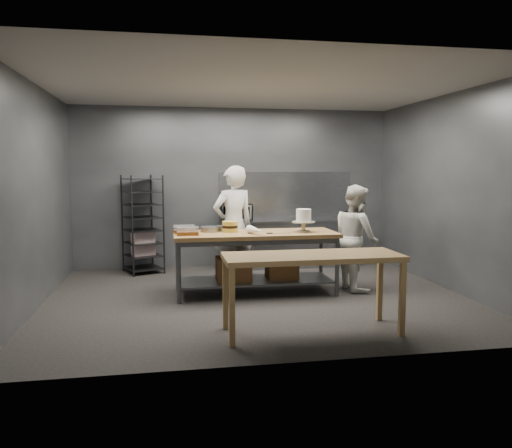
{
  "coord_description": "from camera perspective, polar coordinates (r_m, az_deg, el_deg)",
  "views": [
    {
      "loc": [
        -1.27,
        -6.98,
        1.85
      ],
      "look_at": [
        0.01,
        0.18,
        1.05
      ],
      "focal_mm": 35.0,
      "sensor_mm": 36.0,
      "label": 1
    }
  ],
  "objects": [
    {
      "name": "splashback_panel",
      "position": [
        9.74,
        3.39,
        3.31
      ],
      "size": [
        2.6,
        0.02,
        0.9
      ],
      "primitive_type": "cube",
      "color": "slate",
      "rests_on": "back_counter"
    },
    {
      "name": "work_table",
      "position": [
        7.42,
        -0.12,
        -3.63
      ],
      "size": [
        2.4,
        0.9,
        0.92
      ],
      "color": "olive",
      "rests_on": "ground"
    },
    {
      "name": "pastry_clamshells",
      "position": [
        7.27,
        -8.02,
        -0.69
      ],
      "size": [
        0.35,
        0.46,
        0.11
      ],
      "color": "#91521D",
      "rests_on": "work_table"
    },
    {
      "name": "frosted_cake_stand",
      "position": [
        7.44,
        5.46,
        0.71
      ],
      "size": [
        0.34,
        0.34,
        0.34
      ],
      "color": "#ACA289",
      "rests_on": "work_table"
    },
    {
      "name": "near_counter",
      "position": [
        5.65,
        6.45,
        -4.32
      ],
      "size": [
        2.0,
        0.7,
        0.9
      ],
      "color": "olive",
      "rests_on": "ground"
    },
    {
      "name": "chef_right",
      "position": [
        7.83,
        11.37,
        -1.49
      ],
      "size": [
        0.67,
        0.83,
        1.62
      ],
      "primitive_type": "imported",
      "rotation": [
        0.0,
        0.0,
        1.65
      ],
      "color": "silver",
      "rests_on": "ground"
    },
    {
      "name": "offset_spatula",
      "position": [
        7.24,
        2.24,
        -1.07
      ],
      "size": [
        0.36,
        0.02,
        0.02
      ],
      "color": "slate",
      "rests_on": "work_table"
    },
    {
      "name": "back_counter",
      "position": [
        9.54,
        3.78,
        -2.18
      ],
      "size": [
        2.6,
        0.6,
        0.9
      ],
      "color": "slate",
      "rests_on": "ground"
    },
    {
      "name": "speed_rack",
      "position": [
        9.14,
        -12.83,
        -0.13
      ],
      "size": [
        0.79,
        0.82,
        1.75
      ],
      "color": "black",
      "rests_on": "ground"
    },
    {
      "name": "layer_cake",
      "position": [
        7.43,
        -2.99,
        -0.3
      ],
      "size": [
        0.23,
        0.23,
        0.16
      ],
      "color": "gold",
      "rests_on": "work_table"
    },
    {
      "name": "ground",
      "position": [
        7.33,
        0.2,
        -8.34
      ],
      "size": [
        6.0,
        6.0,
        0.0
      ],
      "primitive_type": "plane",
      "color": "black",
      "rests_on": "ground"
    },
    {
      "name": "cake_pans",
      "position": [
        7.53,
        -5.78,
        -0.57
      ],
      "size": [
        0.9,
        0.37,
        0.07
      ],
      "color": "gray",
      "rests_on": "work_table"
    },
    {
      "name": "back_wall",
      "position": [
        9.57,
        -2.48,
        4.17
      ],
      "size": [
        6.0,
        0.04,
        3.0
      ],
      "primitive_type": "cube",
      "color": "#4C4F54",
      "rests_on": "ground"
    },
    {
      "name": "microwave",
      "position": [
        9.28,
        -2.2,
        1.32
      ],
      "size": [
        0.54,
        0.37,
        0.3
      ],
      "primitive_type": "imported",
      "color": "black",
      "rests_on": "back_counter"
    },
    {
      "name": "chef_behind",
      "position": [
        7.96,
        -2.61,
        -0.19
      ],
      "size": [
        0.81,
        0.67,
        1.91
      ],
      "primitive_type": "imported",
      "rotation": [
        0.0,
        0.0,
        3.49
      ],
      "color": "silver",
      "rests_on": "ground"
    },
    {
      "name": "piping_bag",
      "position": [
        7.13,
        0.02,
        -0.73
      ],
      "size": [
        0.25,
        0.4,
        0.12
      ],
      "primitive_type": "cone",
      "rotation": [
        1.57,
        0.0,
        0.38
      ],
      "color": "white",
      "rests_on": "work_table"
    }
  ]
}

